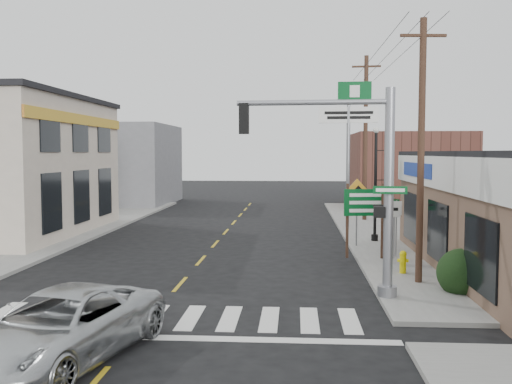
# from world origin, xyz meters

# --- Properties ---
(ground) EXTENTS (140.00, 140.00, 0.00)m
(ground) POSITION_xyz_m (0.00, 0.00, 0.00)
(ground) COLOR black
(ground) RESTS_ON ground
(sidewalk_right) EXTENTS (6.00, 38.00, 0.13)m
(sidewalk_right) POSITION_xyz_m (9.00, 13.00, 0.07)
(sidewalk_right) COLOR gray
(sidewalk_right) RESTS_ON ground
(sidewalk_left) EXTENTS (6.00, 38.00, 0.13)m
(sidewalk_left) POSITION_xyz_m (-9.00, 13.00, 0.07)
(sidewalk_left) COLOR gray
(sidewalk_left) RESTS_ON ground
(center_line) EXTENTS (0.12, 56.00, 0.01)m
(center_line) POSITION_xyz_m (0.00, 8.00, 0.01)
(center_line) COLOR gold
(center_line) RESTS_ON ground
(crosswalk) EXTENTS (11.00, 2.20, 0.01)m
(crosswalk) POSITION_xyz_m (0.00, 0.40, 0.01)
(crosswalk) COLOR silver
(crosswalk) RESTS_ON ground
(bldg_distant_right) EXTENTS (8.00, 10.00, 5.60)m
(bldg_distant_right) POSITION_xyz_m (12.00, 30.00, 2.80)
(bldg_distant_right) COLOR brown
(bldg_distant_right) RESTS_ON ground
(bldg_distant_left) EXTENTS (9.00, 10.00, 6.40)m
(bldg_distant_left) POSITION_xyz_m (-11.00, 32.00, 3.20)
(bldg_distant_left) COLOR slate
(bldg_distant_left) RESTS_ON ground
(suv) EXTENTS (3.51, 5.51, 1.41)m
(suv) POSITION_xyz_m (-1.03, -2.75, 0.71)
(suv) COLOR #B5B8BB
(suv) RESTS_ON ground
(traffic_signal_pole) EXTENTS (4.75, 0.38, 6.01)m
(traffic_signal_pole) POSITION_xyz_m (5.52, 2.42, 3.71)
(traffic_signal_pole) COLOR gray
(traffic_signal_pole) RESTS_ON sidewalk_right
(guide_sign) EXTENTS (1.64, 0.14, 2.86)m
(guide_sign) POSITION_xyz_m (6.30, 8.22, 1.98)
(guide_sign) COLOR #462E20
(guide_sign) RESTS_ON sidewalk_right
(fire_hydrant) EXTENTS (0.24, 0.24, 0.76)m
(fire_hydrant) POSITION_xyz_m (7.26, 5.57, 0.54)
(fire_hydrant) COLOR yellow
(fire_hydrant) RESTS_ON sidewalk_right
(ped_crossing_sign) EXTENTS (1.13, 0.08, 2.92)m
(ped_crossing_sign) POSITION_xyz_m (6.30, 11.13, 2.11)
(ped_crossing_sign) COLOR gray
(ped_crossing_sign) RESTS_ON sidewalk_right
(lamp_post) EXTENTS (0.67, 0.53, 5.19)m
(lamp_post) POSITION_xyz_m (7.36, 12.65, 3.14)
(lamp_post) COLOR black
(lamp_post) RESTS_ON sidewalk_right
(dance_center_sign) EXTENTS (3.19, 0.20, 6.79)m
(dance_center_sign) POSITION_xyz_m (6.50, 17.60, 5.24)
(dance_center_sign) COLOR gray
(dance_center_sign) RESTS_ON sidewalk_right
(bare_tree) EXTENTS (2.21, 2.21, 4.41)m
(bare_tree) POSITION_xyz_m (9.25, 6.09, 3.60)
(bare_tree) COLOR black
(bare_tree) RESTS_ON sidewalk_right
(shrub_front) EXTENTS (1.43, 1.43, 1.08)m
(shrub_front) POSITION_xyz_m (8.50, 3.16, 0.67)
(shrub_front) COLOR #1B3214
(shrub_front) RESTS_ON sidewalk_right
(shrub_back) EXTENTS (1.02, 1.02, 0.76)m
(shrub_back) POSITION_xyz_m (10.03, 8.17, 0.51)
(shrub_back) COLOR #1D3214
(shrub_back) RESTS_ON sidewalk_right
(utility_pole_near) EXTENTS (1.41, 0.21, 8.13)m
(utility_pole_near) POSITION_xyz_m (7.50, 4.27, 4.30)
(utility_pole_near) COLOR #473221
(utility_pole_near) RESTS_ON sidewalk_right
(utility_pole_far) EXTENTS (1.70, 0.25, 9.77)m
(utility_pole_far) POSITION_xyz_m (7.82, 20.92, 5.14)
(utility_pole_far) COLOR #46331C
(utility_pole_far) RESTS_ON sidewalk_right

